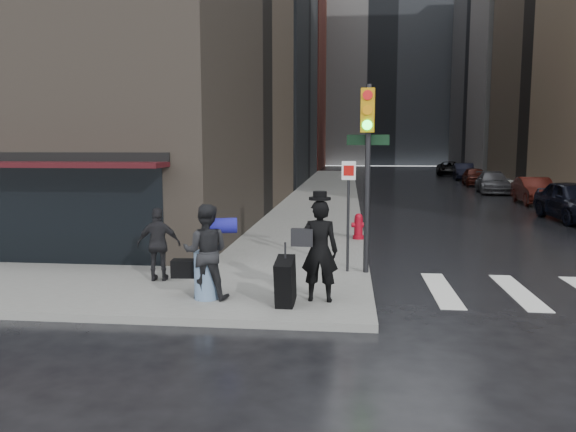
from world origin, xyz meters
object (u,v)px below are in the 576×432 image
Objects in this scene: parked_car_2 at (534,191)px; parked_car_4 at (475,176)px; parked_car_6 at (450,169)px; parked_car_5 at (464,172)px; parked_car_1 at (574,201)px; man_jeans at (206,252)px; traffic_light at (366,153)px; man_greycoat at (159,244)px; fire_hydrant at (358,227)px; parked_car_3 at (493,182)px; man_overcoat at (312,255)px.

parked_car_4 is (-0.15, 13.44, -0.01)m from parked_car_2.
parked_car_5 is at bearing -84.50° from parked_car_6.
parked_car_6 is at bearing 87.09° from parked_car_1.
man_jeans is 0.43× the size of traffic_light.
parked_car_2 is 0.85× the size of parked_car_6.
fire_hydrant is at bearing -133.22° from man_greycoat.
parked_car_1 is 6.74m from parked_car_2.
man_jeans is at bearing -100.07° from parked_car_6.
man_jeans is at bearing -108.57° from parked_car_3.
parked_car_1 reaches higher than parked_car_6.
man_jeans is 0.38× the size of parked_car_1.
man_greycoat is 47.88m from parked_car_6.
parked_car_1 is at bearing 57.50° from traffic_light.
parked_car_3 is at bearing 65.57° from fire_hydrant.
parked_car_4 is (9.22, 26.35, 0.17)m from fire_hydrant.
parked_car_5 reaches higher than parked_car_4.
fire_hydrant is 15.96m from parked_car_2.
parked_car_2 reaches higher than parked_car_4.
man_greycoat is at bearing -18.58° from man_overcoat.
parked_car_2 is 6.73m from parked_car_3.
parked_car_6 is (-0.06, 6.72, -0.03)m from parked_car_5.
man_greycoat is 7.45m from fire_hydrant.
parked_car_6 is (14.08, 45.76, -0.26)m from man_greycoat.
parked_car_6 is (9.60, 44.55, -2.24)m from traffic_light.
parked_car_3 is 6.73m from parked_car_4.
parked_car_3 is 1.15× the size of parked_car_4.
parked_car_1 is 33.60m from parked_car_6.
man_jeans is (-2.06, 0.02, 0.03)m from man_overcoat.
man_overcoat is 3.33m from traffic_light.
man_overcoat is at bearing -97.68° from fire_hydrant.
man_greycoat is 23.39m from parked_car_2.
man_overcoat is 0.53× the size of parked_car_4.
parked_car_2 reaches higher than parked_car_6.
man_overcoat is at bearing -114.01° from parked_car_2.
parked_car_2 is 13.44m from parked_car_4.
man_jeans is 0.42× the size of parked_car_5.
parked_car_5 is (0.49, 6.72, 0.04)m from parked_car_4.
parked_car_1 reaches higher than parked_car_4.
man_overcoat reaches higher than parked_car_1.
man_overcoat is 0.51× the size of parked_car_2.
man_overcoat is 41.76m from parked_car_5.
traffic_light is at bearing -101.67° from parked_car_4.
parked_car_2 is (12.42, 20.20, -0.38)m from man_jeans.
man_greycoat is 5.05m from traffic_light.
parked_car_5 is (0.33, 20.16, 0.03)m from parked_car_2.
fire_hydrant is 34.46m from parked_car_5.
traffic_light is 1.07× the size of parked_car_4.
parked_car_5 is at bearing 73.64° from fire_hydrant.
parked_car_3 is (8.87, 24.40, -2.26)m from traffic_light.
man_greycoat is 41.52m from parked_car_5.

